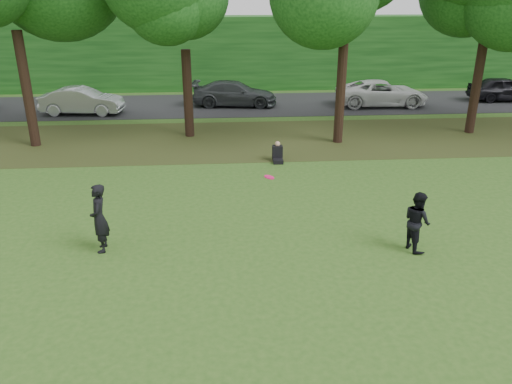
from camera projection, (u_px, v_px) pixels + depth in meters
ground at (289, 290)px, 11.86m from camera, size 120.00×120.00×0.00m
leaf_litter at (252, 140)px, 23.88m from camera, size 60.00×7.00×0.01m
street at (243, 104)px, 31.28m from camera, size 70.00×7.00×0.02m
far_hedge at (239, 53)px, 35.90m from camera, size 70.00×3.00×5.00m
player_left at (99, 218)px, 13.34m from camera, size 0.53×0.74×1.91m
player_right at (417, 221)px, 13.45m from camera, size 0.79×0.93×1.68m
parked_cars at (262, 94)px, 30.38m from camera, size 38.39×3.94×1.54m
frisbee at (269, 177)px, 13.05m from camera, size 0.34×0.34×0.10m
seated_person at (278, 154)px, 20.76m from camera, size 0.43×0.74×0.83m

